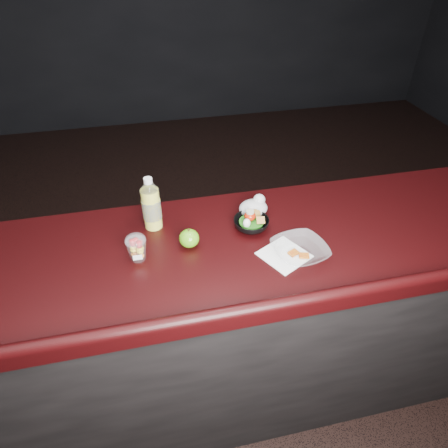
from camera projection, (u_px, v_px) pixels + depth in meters
The scene contains 10 objects.
ground at pixel (230, 443), 1.95m from camera, with size 8.00×8.00×0.00m, color black.
room_shell at pixel (239, 45), 0.84m from camera, with size 8.00×8.00×8.00m.
counter at pixel (217, 328), 1.87m from camera, with size 4.06×0.71×1.02m.
lemonade_bottle at pixel (151, 207), 1.61m from camera, with size 0.08×0.08×0.23m.
fruit_cup at pixel (137, 247), 1.48m from camera, with size 0.08×0.08×0.11m.
green_apple at pixel (189, 238), 1.55m from camera, with size 0.08×0.08×0.08m.
plastic_bag at pixel (254, 207), 1.71m from camera, with size 0.12×0.10×0.09m.
snack_bowl at pixel (251, 223), 1.64m from camera, with size 0.19×0.19×0.08m.
takeout_bowl at pixel (299, 251), 1.51m from camera, with size 0.24×0.24×0.05m.
paper_napkin at pixel (284, 255), 1.52m from camera, with size 0.16×0.16×0.00m, color white.
Camera 1 is at (-0.23, -0.87, 2.04)m, focal length 32.00 mm.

